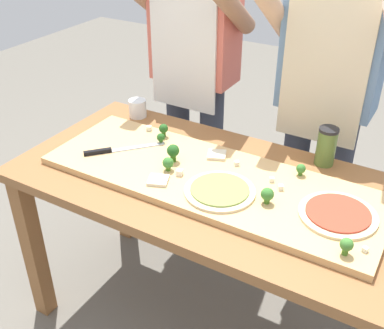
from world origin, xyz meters
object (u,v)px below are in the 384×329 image
at_px(pizza_slice_near_left, 217,155).
at_px(sauce_jar, 326,146).
at_px(chefs_knife, 113,150).
at_px(broccoli_floret_front_right, 267,195).
at_px(pizza_whole_tomato_red, 338,214).
at_px(cheese_crumble_a, 272,180).
at_px(cheese_crumble_e, 281,187).
at_px(broccoli_floret_front_mid, 164,129).
at_px(broccoli_floret_back_left, 346,245).
at_px(broccoli_floret_back_right, 301,169).
at_px(cook_left, 194,60).
at_px(broccoli_floret_back_mid, 174,151).
at_px(cheese_crumble_f, 237,163).
at_px(broccoli_floret_center_left, 168,163).
at_px(cheese_crumble_c, 149,128).
at_px(prep_table, 221,206).
at_px(pizza_whole_pesto_green, 220,191).
at_px(flour_cup, 138,109).
at_px(broccoli_floret_front_left, 161,138).
at_px(cheese_crumble_d, 365,249).
at_px(cook_right, 328,87).
at_px(cheese_crumble_b, 180,173).

relative_size(pizza_slice_near_left, sauce_jar, 0.46).
bearing_deg(chefs_knife, broccoli_floret_front_right, -1.24).
height_order(pizza_whole_tomato_red, cheese_crumble_a, same).
xyz_separation_m(cheese_crumble_e, sauce_jar, (0.07, 0.29, 0.04)).
bearing_deg(broccoli_floret_front_mid, pizza_whole_tomato_red, -12.19).
distance_m(broccoli_floret_back_left, broccoli_floret_back_right, 0.43).
bearing_deg(chefs_knife, broccoli_floret_back_left, -7.96).
xyz_separation_m(broccoli_floret_back_left, cook_left, (-0.96, 0.77, 0.15)).
bearing_deg(broccoli_floret_back_mid, cheese_crumble_f, 22.68).
height_order(pizza_whole_tomato_red, cheese_crumble_e, cheese_crumble_e).
distance_m(chefs_knife, broccoli_floret_center_left, 0.27).
relative_size(broccoli_floret_back_left, cheese_crumble_f, 3.31).
bearing_deg(chefs_knife, cheese_crumble_c, 84.64).
height_order(prep_table, cheese_crumble_c, cheese_crumble_c).
bearing_deg(pizza_whole_pesto_green, cook_left, 126.42).
bearing_deg(flour_cup, pizza_slice_near_left, -19.26).
height_order(pizza_whole_pesto_green, broccoli_floret_back_mid, broccoli_floret_back_mid).
distance_m(broccoli_floret_back_right, cheese_crumble_a, 0.12).
relative_size(broccoli_floret_front_left, cheese_crumble_d, 2.84).
distance_m(broccoli_floret_back_mid, broccoli_floret_back_left, 0.74).
bearing_deg(cheese_crumble_e, cook_right, 92.60).
distance_m(prep_table, cheese_crumble_f, 0.18).
distance_m(pizza_whole_pesto_green, broccoli_floret_front_mid, 0.47).
xyz_separation_m(pizza_slice_near_left, broccoli_floret_front_right, (0.29, -0.19, 0.03)).
bearing_deg(cheese_crumble_e, chefs_knife, -172.87).
distance_m(broccoli_floret_back_mid, broccoli_floret_front_mid, 0.20).
distance_m(pizza_whole_pesto_green, broccoli_floret_back_mid, 0.27).
height_order(broccoli_floret_front_left, sauce_jar, sauce_jar).
bearing_deg(cheese_crumble_b, cook_right, 63.15).
height_order(broccoli_floret_back_mid, cheese_crumble_c, broccoli_floret_back_mid).
height_order(pizza_whole_tomato_red, cook_left, cook_left).
height_order(cheese_crumble_f, flour_cup, flour_cup).
height_order(pizza_whole_pesto_green, cheese_crumble_c, cheese_crumble_c).
bearing_deg(sauce_jar, cheese_crumble_b, -137.15).
xyz_separation_m(cheese_crumble_a, cheese_crumble_b, (-0.31, -0.13, 0.00)).
bearing_deg(sauce_jar, cheese_crumble_d, -60.67).
bearing_deg(broccoli_floret_back_mid, pizza_slice_near_left, 42.42).
bearing_deg(broccoli_floret_center_left, cheese_crumble_a, 18.87).
xyz_separation_m(pizza_slice_near_left, broccoli_floret_center_left, (-0.11, -0.18, 0.02)).
xyz_separation_m(broccoli_floret_front_right, broccoli_floret_back_left, (0.30, -0.12, 0.00)).
bearing_deg(pizza_whole_tomato_red, cheese_crumble_d, -47.83).
bearing_deg(cook_right, broccoli_floret_front_left, -137.43).
xyz_separation_m(broccoli_floret_back_mid, broccoli_floret_front_mid, (-0.14, 0.15, -0.01)).
height_order(cheese_crumble_d, sauce_jar, sauce_jar).
bearing_deg(cheese_crumble_f, broccoli_floret_front_left, 179.85).
xyz_separation_m(chefs_knife, sauce_jar, (0.75, 0.38, 0.05)).
distance_m(broccoli_floret_front_mid, flour_cup, 0.29).
bearing_deg(cheese_crumble_a, broccoli_floret_front_right, -75.08).
distance_m(broccoli_floret_center_left, cheese_crumble_c, 0.34).
height_order(pizza_whole_pesto_green, cook_right, cook_right).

